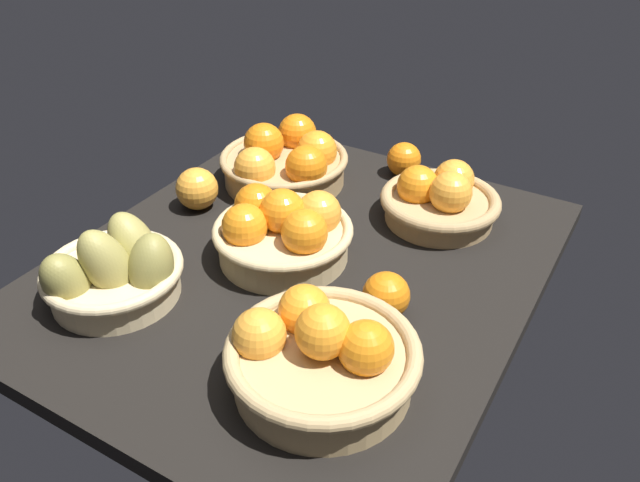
{
  "coord_description": "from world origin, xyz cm",
  "views": [
    {
      "loc": [
        -71.18,
        -45.75,
        64.43
      ],
      "look_at": [
        1.8,
        -2.72,
        7.0
      ],
      "focal_mm": 35.94,
      "sensor_mm": 36.0,
      "label": 1
    }
  ],
  "objects_px": {
    "basket_near_right": "(440,199)",
    "basket_far_left_pears": "(115,272)",
    "basket_near_left": "(320,355)",
    "basket_far_right": "(286,161)",
    "loose_orange_back_gap": "(386,295)",
    "loose_orange_front_gap": "(404,159)",
    "loose_orange_side_gap": "(197,189)",
    "basket_center": "(283,231)"
  },
  "relations": [
    {
      "from": "basket_far_right",
      "to": "basket_center",
      "type": "distance_m",
      "value": 0.25
    },
    {
      "from": "loose_orange_front_gap",
      "to": "loose_orange_back_gap",
      "type": "xyz_separation_m",
      "value": [
        -0.41,
        -0.16,
        0.0
      ]
    },
    {
      "from": "loose_orange_front_gap",
      "to": "loose_orange_side_gap",
      "type": "xyz_separation_m",
      "value": [
        -0.31,
        0.27,
        0.0
      ]
    },
    {
      "from": "basket_far_left_pears",
      "to": "loose_orange_back_gap",
      "type": "relative_size",
      "value": 3.13
    },
    {
      "from": "basket_far_left_pears",
      "to": "basket_center",
      "type": "height_order",
      "value": "basket_far_left_pears"
    },
    {
      "from": "basket_near_right",
      "to": "basket_far_left_pears",
      "type": "relative_size",
      "value": 0.98
    },
    {
      "from": "basket_far_right",
      "to": "basket_center",
      "type": "height_order",
      "value": "same"
    },
    {
      "from": "basket_center",
      "to": "loose_orange_side_gap",
      "type": "distance_m",
      "value": 0.23
    },
    {
      "from": "basket_far_left_pears",
      "to": "loose_orange_front_gap",
      "type": "distance_m",
      "value": 0.61
    },
    {
      "from": "basket_far_right",
      "to": "loose_orange_front_gap",
      "type": "xyz_separation_m",
      "value": [
        0.15,
        -0.19,
        -0.01
      ]
    },
    {
      "from": "basket_near_right",
      "to": "loose_orange_side_gap",
      "type": "distance_m",
      "value": 0.44
    },
    {
      "from": "basket_near_right",
      "to": "basket_far_left_pears",
      "type": "xyz_separation_m",
      "value": [
        -0.46,
        0.33,
        0.01
      ]
    },
    {
      "from": "basket_far_left_pears",
      "to": "loose_orange_front_gap",
      "type": "xyz_separation_m",
      "value": [
        0.57,
        -0.21,
        -0.01
      ]
    },
    {
      "from": "loose_orange_front_gap",
      "to": "loose_orange_side_gap",
      "type": "bearing_deg",
      "value": 138.37
    },
    {
      "from": "basket_far_right",
      "to": "basket_near_left",
      "type": "relative_size",
      "value": 1.0
    },
    {
      "from": "basket_far_left_pears",
      "to": "loose_orange_back_gap",
      "type": "distance_m",
      "value": 0.4
    },
    {
      "from": "basket_center",
      "to": "basket_near_left",
      "type": "relative_size",
      "value": 0.92
    },
    {
      "from": "basket_far_left_pears",
      "to": "loose_orange_back_gap",
      "type": "height_order",
      "value": "basket_far_left_pears"
    },
    {
      "from": "basket_far_left_pears",
      "to": "basket_far_right",
      "type": "bearing_deg",
      "value": -3.15
    },
    {
      "from": "basket_center",
      "to": "loose_orange_back_gap",
      "type": "xyz_separation_m",
      "value": [
        -0.05,
        -0.21,
        -0.01
      ]
    },
    {
      "from": "basket_far_right",
      "to": "loose_orange_side_gap",
      "type": "relative_size",
      "value": 3.22
    },
    {
      "from": "basket_center",
      "to": "basket_near_left",
      "type": "distance_m",
      "value": 0.29
    },
    {
      "from": "basket_near_right",
      "to": "basket_near_left",
      "type": "xyz_separation_m",
      "value": [
        -0.45,
        -0.02,
        0.01
      ]
    },
    {
      "from": "basket_near_right",
      "to": "basket_far_right",
      "type": "bearing_deg",
      "value": 95.18
    },
    {
      "from": "basket_far_left_pears",
      "to": "basket_center",
      "type": "bearing_deg",
      "value": -35.76
    },
    {
      "from": "loose_orange_back_gap",
      "to": "loose_orange_side_gap",
      "type": "height_order",
      "value": "loose_orange_side_gap"
    },
    {
      "from": "basket_near_right",
      "to": "loose_orange_back_gap",
      "type": "height_order",
      "value": "basket_near_right"
    },
    {
      "from": "basket_near_left",
      "to": "loose_orange_front_gap",
      "type": "relative_size",
      "value": 3.64
    },
    {
      "from": "loose_orange_back_gap",
      "to": "loose_orange_front_gap",
      "type": "bearing_deg",
      "value": 20.97
    },
    {
      "from": "basket_far_left_pears",
      "to": "basket_center",
      "type": "relative_size",
      "value": 0.96
    },
    {
      "from": "basket_center",
      "to": "basket_far_left_pears",
      "type": "bearing_deg",
      "value": 144.24
    },
    {
      "from": "basket_far_right",
      "to": "basket_near_left",
      "type": "xyz_separation_m",
      "value": [
        -0.42,
        -0.33,
        0.0
      ]
    },
    {
      "from": "basket_far_right",
      "to": "loose_orange_back_gap",
      "type": "distance_m",
      "value": 0.43
    },
    {
      "from": "loose_orange_back_gap",
      "to": "loose_orange_side_gap",
      "type": "xyz_separation_m",
      "value": [
        0.1,
        0.43,
        0.0
      ]
    },
    {
      "from": "basket_near_left",
      "to": "loose_orange_back_gap",
      "type": "bearing_deg",
      "value": -4.66
    },
    {
      "from": "loose_orange_back_gap",
      "to": "basket_far_left_pears",
      "type": "bearing_deg",
      "value": 114.57
    },
    {
      "from": "basket_far_left_pears",
      "to": "loose_orange_side_gap",
      "type": "height_order",
      "value": "basket_far_left_pears"
    },
    {
      "from": "basket_center",
      "to": "loose_orange_front_gap",
      "type": "bearing_deg",
      "value": -8.44
    },
    {
      "from": "basket_near_left",
      "to": "loose_orange_side_gap",
      "type": "height_order",
      "value": "basket_near_left"
    },
    {
      "from": "basket_far_left_pears",
      "to": "loose_orange_side_gap",
      "type": "bearing_deg",
      "value": 13.69
    },
    {
      "from": "basket_near_left",
      "to": "basket_far_left_pears",
      "type": "bearing_deg",
      "value": 90.56
    },
    {
      "from": "basket_near_right",
      "to": "loose_orange_front_gap",
      "type": "xyz_separation_m",
      "value": [
        0.12,
        0.12,
        -0.0
      ]
    }
  ]
}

